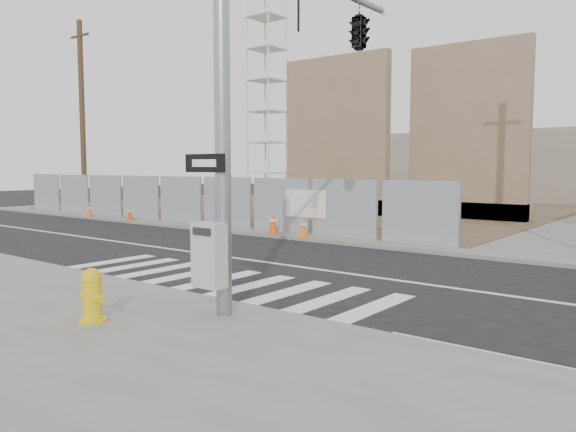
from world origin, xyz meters
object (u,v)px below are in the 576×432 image
Objects in this scene: traffic_cone_c at (273,224)px; fire_hydrant at (92,295)px; traffic_cone_b at (130,213)px; signal_pole at (320,54)px; traffic_cone_a at (89,210)px; crane_tower at (267,66)px; traffic_cone_d at (303,227)px.

fire_hydrant is at bearing -64.52° from traffic_cone_c.
fire_hydrant is at bearing -38.13° from traffic_cone_b.
signal_pole is 19.63m from traffic_cone_a.
fire_hydrant is at bearing -55.37° from crane_tower.
fire_hydrant is at bearing -32.36° from traffic_cone_a.
crane_tower is 27.20× the size of traffic_cone_d.
fire_hydrant is 19.81m from traffic_cone_a.
traffic_cone_c is at bearing 135.60° from signal_pole.
traffic_cone_c reaches higher than traffic_cone_b.
signal_pole is at bearing -19.11° from traffic_cone_a.
traffic_cone_d is at bearing 116.20° from fire_hydrant.
traffic_cone_b is 9.81m from traffic_cone_d.
signal_pole is 11.02× the size of traffic_cone_b.
signal_pole is 9.09× the size of traffic_cone_c.
traffic_cone_c is at bearing 122.45° from fire_hydrant.
signal_pole is at bearing -44.40° from traffic_cone_c.
signal_pole is at bearing -51.16° from traffic_cone_d.
crane_tower is 21.24× the size of fire_hydrant.
crane_tower is 19.80m from traffic_cone_d.
crane_tower is 15.63m from traffic_cone_b.
traffic_cone_a is 0.81× the size of traffic_cone_c.
signal_pole is 10.49× the size of traffic_cone_d.
traffic_cone_a is at bearing -92.63° from crane_tower.
crane_tower is at bearing 132.57° from signal_pole.
traffic_cone_d is at bearing 0.00° from traffic_cone_b.
crane_tower is at bearing 131.60° from fire_hydrant.
traffic_cone_a is 0.93× the size of traffic_cone_d.
fire_hydrant is (-1.34, -4.34, -4.24)m from signal_pole.
signal_pole is 26.21m from crane_tower.
signal_pole is 6.21m from fire_hydrant.
fire_hydrant is at bearing -107.22° from signal_pole.
traffic_cone_b is 0.95× the size of traffic_cone_d.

